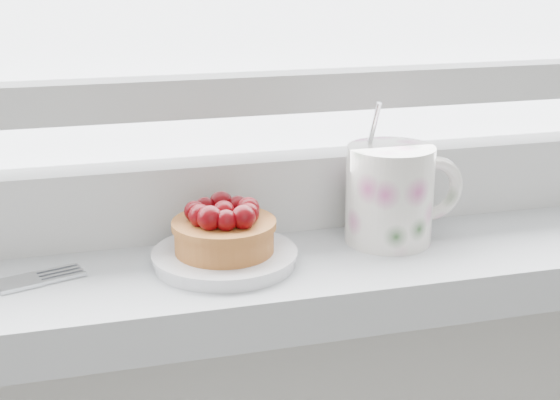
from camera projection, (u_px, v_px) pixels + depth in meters
name	position (u px, v px, depth m)	size (l,w,h in m)	color
saucer	(225.00, 257.00, 0.66)	(0.12, 0.12, 0.01)	white
raspberry_tart	(224.00, 228.00, 0.65)	(0.09, 0.09, 0.05)	#965220
floral_mug	(393.00, 192.00, 0.70)	(0.11, 0.08, 0.13)	white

